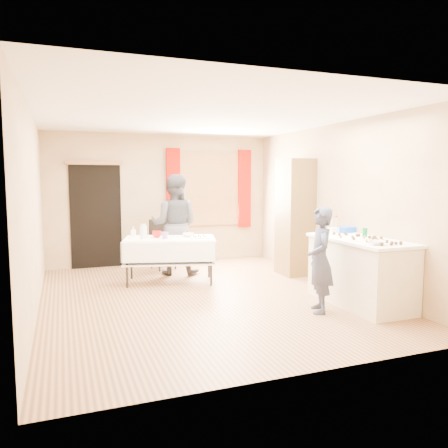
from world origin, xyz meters
name	(u,v)px	position (x,y,z in m)	size (l,w,h in m)	color
floor	(204,297)	(0.00, 0.00, -0.01)	(4.50, 5.50, 0.02)	#9E7047
ceiling	(203,115)	(0.00, 0.00, 2.61)	(4.50, 5.50, 0.02)	white
wall_back	(162,199)	(0.00, 2.76, 1.30)	(4.50, 0.02, 2.60)	tan
wall_front	(303,229)	(0.00, -2.76, 1.30)	(4.50, 0.02, 2.60)	tan
wall_left	(32,212)	(-2.26, 0.00, 1.30)	(0.02, 5.50, 2.60)	tan
wall_right	(336,205)	(2.26, 0.00, 1.30)	(0.02, 5.50, 2.60)	tan
window_frame	(209,189)	(1.00, 2.72, 1.50)	(1.32, 0.06, 1.52)	olive
window_pane	(209,189)	(1.00, 2.71, 1.50)	(1.20, 0.02, 1.40)	white
curtain_left	(173,189)	(0.22, 2.67, 1.50)	(0.28, 0.06, 1.65)	#9F0B00
curtain_right	(244,189)	(1.78, 2.67, 1.50)	(0.28, 0.06, 1.65)	#9F0B00
doorway	(96,216)	(-1.30, 2.73, 1.00)	(0.95, 0.04, 2.00)	black
door_lintel	(94,163)	(-1.30, 2.70, 2.02)	(1.05, 0.06, 0.08)	olive
cabinet	(295,217)	(1.99, 0.87, 1.03)	(0.50, 0.60, 2.06)	brown
counter	(360,272)	(1.89, -1.12, 0.45)	(0.76, 1.60, 0.91)	beige
party_table	(170,256)	(-0.26, 1.03, 0.45)	(1.64, 1.13, 0.75)	black
chair	(163,254)	(-0.13, 2.15, 0.28)	(0.48, 0.48, 0.95)	black
girl	(320,260)	(1.18, -1.23, 0.68)	(0.48, 0.58, 1.36)	#272C44
woman	(175,225)	(-0.02, 1.64, 0.90)	(1.08, 0.99, 1.79)	black
soda_can	(365,232)	(2.06, -0.98, 0.97)	(0.07, 0.07, 0.12)	#078239
mixing_bowl	(376,243)	(1.71, -1.64, 0.94)	(0.27, 0.27, 0.05)	white
foam_block	(333,230)	(1.88, -0.48, 0.95)	(0.15, 0.10, 0.08)	white
blue_basket	(347,229)	(2.14, -0.46, 0.95)	(0.30, 0.20, 0.08)	blue
pitcher	(143,232)	(-0.69, 1.02, 0.86)	(0.11, 0.11, 0.22)	silver
cup_red	(157,234)	(-0.46, 1.10, 0.81)	(0.19, 0.19, 0.12)	#B9130C
cup_rainbow	(165,235)	(-0.36, 0.91, 0.81)	(0.17, 0.17, 0.11)	red
small_bowl	(188,235)	(0.06, 1.04, 0.78)	(0.19, 0.19, 0.06)	white
pastry_tray	(200,238)	(0.18, 0.78, 0.76)	(0.28, 0.20, 0.02)	white
bottle	(133,232)	(-0.80, 1.37, 0.83)	(0.09, 0.09, 0.16)	white
cake_balls	(369,239)	(1.89, -1.29, 0.93)	(0.49, 1.13, 0.04)	#3F2314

